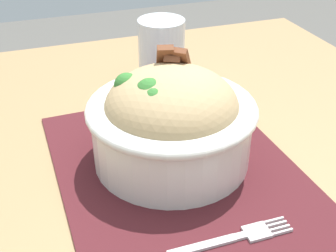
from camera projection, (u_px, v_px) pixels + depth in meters
The scene contains 5 objects.
table at pixel (185, 229), 0.57m from camera, with size 1.01×0.89×0.74m.
placemat at pixel (181, 177), 0.54m from camera, with size 0.40×0.29×0.00m, color #47191E.
bowl at pixel (168, 120), 0.54m from camera, with size 0.21×0.21×0.14m.
fork at pixel (236, 237), 0.45m from camera, with size 0.02×0.13×0.00m.
drinking_glass at pixel (162, 57), 0.74m from camera, with size 0.08×0.08×0.11m.
Camera 1 is at (0.38, -0.16, 1.08)m, focal length 47.43 mm.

